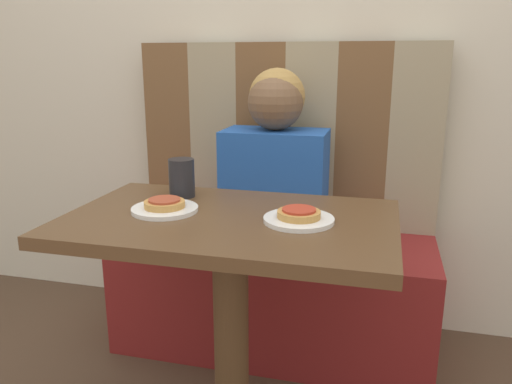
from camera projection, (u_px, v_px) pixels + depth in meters
name	position (u px, v px, depth m)	size (l,w,h in m)	color
wall_back	(292.00, 15.00, 2.01)	(7.00, 0.05, 2.60)	beige
booth_seat	(274.00, 291.00, 2.00)	(1.22, 0.49, 0.45)	maroon
booth_backrest	(286.00, 136.00, 2.04)	(1.22, 0.07, 0.74)	brown
dining_table	(230.00, 258.00, 1.37)	(0.88, 0.56, 0.72)	brown
person	(275.00, 158.00, 1.87)	(0.38, 0.24, 0.64)	#2356B2
plate_left	(165.00, 209.00, 1.38)	(0.18, 0.18, 0.01)	white
plate_right	(299.00, 220.00, 1.29)	(0.18, 0.18, 0.01)	white
pizza_left	(164.00, 203.00, 1.38)	(0.11, 0.11, 0.02)	#C68E47
pizza_right	(299.00, 213.00, 1.29)	(0.11, 0.11, 0.02)	#C68E47
drinking_cup	(182.00, 178.00, 1.52)	(0.08, 0.08, 0.12)	#232328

